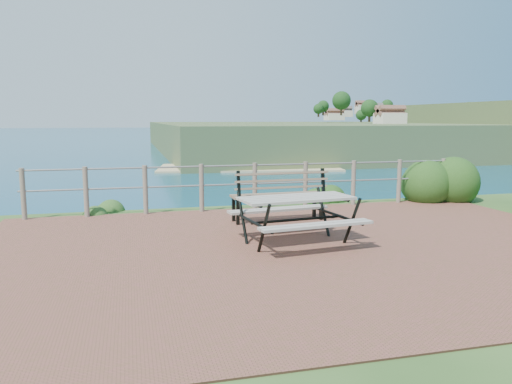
# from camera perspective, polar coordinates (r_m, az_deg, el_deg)

# --- Properties ---
(ground) EXTENTS (10.00, 7.00, 0.12)m
(ground) POSITION_cam_1_polar(r_m,az_deg,el_deg) (7.66, 6.04, -6.44)
(ground) COLOR brown
(ground) RESTS_ON ground
(ocean) EXTENTS (1200.00, 1200.00, 0.00)m
(ocean) POSITION_cam_1_polar(r_m,az_deg,el_deg) (206.96, -13.67, 7.61)
(ocean) COLOR #126870
(ocean) RESTS_ON ground
(safety_railing) EXTENTS (9.40, 0.10, 1.00)m
(safety_railing) POSITION_cam_1_polar(r_m,az_deg,el_deg) (10.70, -0.13, 0.97)
(safety_railing) COLOR #6B5B4C
(safety_railing) RESTS_ON ground
(distant_bay) EXTENTS (290.00, 232.36, 24.00)m
(distant_bay) POSITION_cam_1_polar(r_m,az_deg,el_deg) (273.45, 25.90, 6.82)
(distant_bay) COLOR #3A572B
(distant_bay) RESTS_ON ground
(picnic_table) EXTENTS (1.82, 1.50, 0.74)m
(picnic_table) POSITION_cam_1_polar(r_m,az_deg,el_deg) (7.77, 4.62, -2.64)
(picnic_table) COLOR gray
(picnic_table) RESTS_ON ground
(park_bench) EXTENTS (1.80, 0.50, 1.01)m
(park_bench) POSITION_cam_1_polar(r_m,az_deg,el_deg) (9.48, 2.49, 0.54)
(park_bench) COLOR brown
(park_bench) RESTS_ON ground
(shrub_right_edge) EXTENTS (1.24, 1.24, 1.77)m
(shrub_right_edge) POSITION_cam_1_polar(r_m,az_deg,el_deg) (12.94, 19.29, -0.78)
(shrub_right_edge) COLOR #1D3D12
(shrub_right_edge) RESTS_ON ground
(shrub_lip_west) EXTENTS (0.68, 0.68, 0.39)m
(shrub_lip_west) POSITION_cam_1_polar(r_m,az_deg,el_deg) (10.97, -16.94, -2.25)
(shrub_lip_west) COLOR #1E491B
(shrub_lip_west) RESTS_ON ground
(shrub_lip_east) EXTENTS (0.84, 0.84, 0.61)m
(shrub_lip_east) POSITION_cam_1_polar(r_m,az_deg,el_deg) (12.15, 7.61, -0.95)
(shrub_lip_east) COLOR #1D3D12
(shrub_lip_east) RESTS_ON ground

